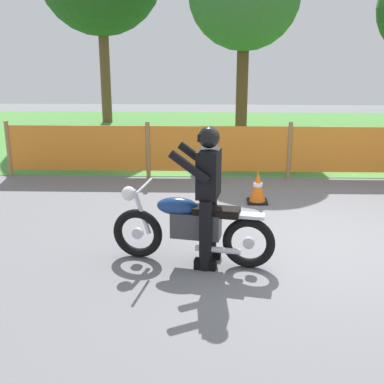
{
  "coord_description": "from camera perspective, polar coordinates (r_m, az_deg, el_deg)",
  "views": [
    {
      "loc": [
        -1.52,
        -6.66,
        2.85
      ],
      "look_at": [
        -1.69,
        -0.62,
        0.9
      ],
      "focal_mm": 50.46,
      "sensor_mm": 36.0,
      "label": 1
    }
  ],
  "objects": [
    {
      "name": "ground",
      "position": [
        7.4,
        13.41,
        -5.33
      ],
      "size": [
        24.0,
        24.0,
        0.02
      ],
      "primitive_type": "cube",
      "color": "slate"
    },
    {
      "name": "grass_verge",
      "position": [
        13.75,
        7.99,
        5.8
      ],
      "size": [
        24.0,
        7.28,
        0.01
      ],
      "primitive_type": "cube",
      "color": "#4C8C3D",
      "rests_on": "ground"
    },
    {
      "name": "barrier_fence",
      "position": [
        10.11,
        10.27,
        4.43
      ],
      "size": [
        10.54,
        0.08,
        1.05
      ],
      "color": "#997547",
      "rests_on": "ground"
    },
    {
      "name": "motorcycle_lead",
      "position": [
        6.49,
        -0.12,
        -3.69
      ],
      "size": [
        1.99,
        0.69,
        0.95
      ],
      "rotation": [
        0.0,
        0.0,
        2.95
      ],
      "color": "black",
      "rests_on": "ground"
    },
    {
      "name": "rider_lead",
      "position": [
        6.3,
        1.6,
        0.04
      ],
      "size": [
        0.63,
        0.62,
        1.69
      ],
      "rotation": [
        0.0,
        0.0,
        2.95
      ],
      "color": "black",
      "rests_on": "ground"
    },
    {
      "name": "traffic_cone",
      "position": [
        8.73,
        6.96,
        0.52
      ],
      "size": [
        0.32,
        0.32,
        0.53
      ],
      "color": "black",
      "rests_on": "ground"
    }
  ]
}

